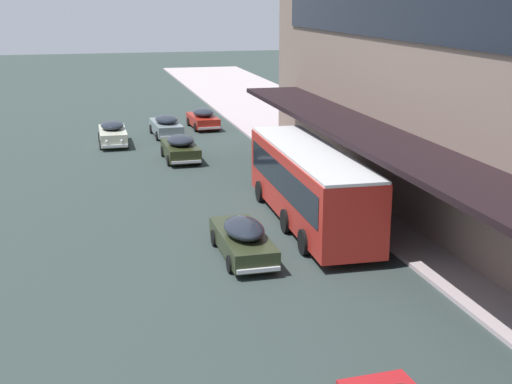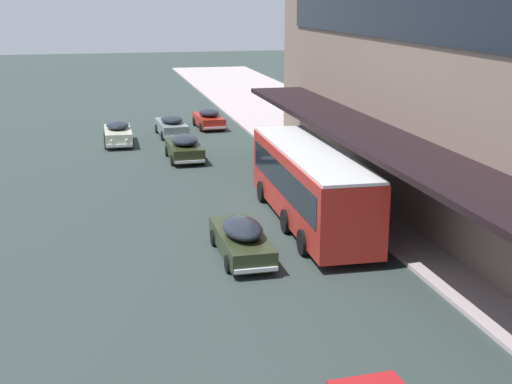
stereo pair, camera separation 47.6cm
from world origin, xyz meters
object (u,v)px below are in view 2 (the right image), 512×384
transit_bus_kerbside_front (310,182)px  sedan_second_mid (242,238)px  sedan_second_near (209,118)px  sedan_far_back (184,148)px  sedan_trailing_mid (171,125)px  sedan_lead_mid (118,133)px

transit_bus_kerbside_front → sedan_second_mid: size_ratio=2.34×
transit_bus_kerbside_front → sedan_second_near: bearing=91.1°
sedan_far_back → sedan_trailing_mid: sedan_far_back is taller
transit_bus_kerbside_front → sedan_far_back: transit_bus_kerbside_front is taller
transit_bus_kerbside_front → sedan_second_near: transit_bus_kerbside_front is taller
sedan_second_near → sedan_far_back: size_ratio=0.99×
sedan_second_near → sedan_far_back: 10.76m
sedan_second_mid → sedan_trailing_mid: 24.67m
transit_bus_kerbside_front → sedan_trailing_mid: (-3.49, 21.44, -1.13)m
sedan_second_near → sedan_trailing_mid: (-3.05, -2.49, 0.01)m
sedan_lead_mid → sedan_far_back: bearing=-57.2°
sedan_second_near → sedan_trailing_mid: bearing=-140.8°
sedan_second_mid → sedan_lead_mid: (-3.62, 22.57, 0.02)m
sedan_second_mid → sedan_lead_mid: bearing=99.1°
sedan_second_near → sedan_lead_mid: (-6.84, -4.59, 0.02)m
sedan_second_near → sedan_lead_mid: 8.24m
sedan_second_near → sedan_trailing_mid: sedan_second_near is taller
transit_bus_kerbside_front → sedan_trailing_mid: transit_bus_kerbside_front is taller
sedan_far_back → sedan_second_mid: bearing=-90.2°
sedan_far_back → sedan_second_mid: 16.87m
sedan_far_back → sedan_lead_mid: bearing=122.8°
sedan_trailing_mid → sedan_lead_mid: sedan_lead_mid is taller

